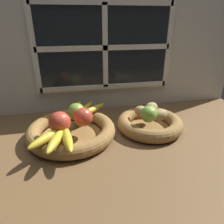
{
  "coord_description": "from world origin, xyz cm",
  "views": [
    {
      "loc": [
        -16.22,
        -70.73,
        43.48
      ],
      "look_at": [
        -1.82,
        1.74,
        9.48
      ],
      "focal_mm": 32.63,
      "sensor_mm": 36.0,
      "label": 1
    }
  ],
  "objects_px": {
    "apple_red_front": "(60,122)",
    "potato_small": "(160,115)",
    "chili_pepper": "(155,117)",
    "banana_bunch_back": "(85,109)",
    "apple_red_right": "(84,117)",
    "potato_back": "(151,108)",
    "lime_near": "(148,114)",
    "fruit_bowl_right": "(150,123)",
    "banana_bunch_front": "(58,138)",
    "potato_oblong": "(141,111)",
    "fruit_bowl_left": "(72,131)",
    "apple_green_back": "(76,112)",
    "potato_large": "(151,112)"
  },
  "relations": [
    {
      "from": "apple_red_front",
      "to": "potato_small",
      "type": "height_order",
      "value": "apple_red_front"
    },
    {
      "from": "chili_pepper",
      "to": "banana_bunch_back",
      "type": "bearing_deg",
      "value": 165.06
    },
    {
      "from": "apple_red_right",
      "to": "potato_back",
      "type": "relative_size",
      "value": 1.19
    },
    {
      "from": "apple_red_right",
      "to": "lime_near",
      "type": "bearing_deg",
      "value": -3.43
    },
    {
      "from": "fruit_bowl_right",
      "to": "banana_bunch_front",
      "type": "relative_size",
      "value": 1.55
    },
    {
      "from": "potato_back",
      "to": "banana_bunch_back",
      "type": "bearing_deg",
      "value": 166.46
    },
    {
      "from": "potato_oblong",
      "to": "potato_back",
      "type": "relative_size",
      "value": 1.01
    },
    {
      "from": "apple_red_right",
      "to": "apple_red_front",
      "type": "bearing_deg",
      "value": -160.49
    },
    {
      "from": "fruit_bowl_left",
      "to": "apple_red_front",
      "type": "distance_m",
      "value": 0.09
    },
    {
      "from": "lime_near",
      "to": "chili_pepper",
      "type": "xyz_separation_m",
      "value": [
        0.04,
        0.02,
        -0.02
      ]
    },
    {
      "from": "apple_green_back",
      "to": "potato_large",
      "type": "height_order",
      "value": "apple_green_back"
    },
    {
      "from": "fruit_bowl_left",
      "to": "potato_small",
      "type": "height_order",
      "value": "potato_small"
    },
    {
      "from": "potato_small",
      "to": "banana_bunch_back",
      "type": "bearing_deg",
      "value": 155.04
    },
    {
      "from": "banana_bunch_back",
      "to": "potato_large",
      "type": "height_order",
      "value": "potato_large"
    },
    {
      "from": "fruit_bowl_right",
      "to": "apple_green_back",
      "type": "height_order",
      "value": "apple_green_back"
    },
    {
      "from": "banana_bunch_back",
      "to": "potato_back",
      "type": "height_order",
      "value": "potato_back"
    },
    {
      "from": "fruit_bowl_left",
      "to": "lime_near",
      "type": "distance_m",
      "value": 0.31
    },
    {
      "from": "apple_red_front",
      "to": "apple_red_right",
      "type": "bearing_deg",
      "value": 19.51
    },
    {
      "from": "potato_back",
      "to": "lime_near",
      "type": "xyz_separation_m",
      "value": [
        -0.04,
        -0.07,
        0.01
      ]
    },
    {
      "from": "fruit_bowl_left",
      "to": "fruit_bowl_right",
      "type": "xyz_separation_m",
      "value": [
        0.33,
        0.0,
        0.0
      ]
    },
    {
      "from": "potato_small",
      "to": "chili_pepper",
      "type": "xyz_separation_m",
      "value": [
        -0.01,
        0.01,
        -0.01
      ]
    },
    {
      "from": "banana_bunch_back",
      "to": "potato_small",
      "type": "xyz_separation_m",
      "value": [
        0.29,
        -0.14,
        0.01
      ]
    },
    {
      "from": "banana_bunch_front",
      "to": "potato_oblong",
      "type": "xyz_separation_m",
      "value": [
        0.34,
        0.14,
        0.01
      ]
    },
    {
      "from": "fruit_bowl_right",
      "to": "chili_pepper",
      "type": "bearing_deg",
      "value": -45.07
    },
    {
      "from": "banana_bunch_front",
      "to": "banana_bunch_back",
      "type": "height_order",
      "value": "banana_bunch_front"
    },
    {
      "from": "potato_back",
      "to": "chili_pepper",
      "type": "bearing_deg",
      "value": -93.42
    },
    {
      "from": "potato_oblong",
      "to": "banana_bunch_back",
      "type": "bearing_deg",
      "value": 160.44
    },
    {
      "from": "apple_red_front",
      "to": "potato_large",
      "type": "bearing_deg",
      "value": 7.84
    },
    {
      "from": "potato_small",
      "to": "potato_back",
      "type": "xyz_separation_m",
      "value": [
        -0.01,
        0.07,
        0.0
      ]
    },
    {
      "from": "fruit_bowl_right",
      "to": "apple_red_front",
      "type": "distance_m",
      "value": 0.38
    },
    {
      "from": "banana_bunch_front",
      "to": "potato_oblong",
      "type": "height_order",
      "value": "potato_oblong"
    },
    {
      "from": "potato_small",
      "to": "banana_bunch_front",
      "type": "bearing_deg",
      "value": -167.98
    },
    {
      "from": "apple_red_right",
      "to": "potato_small",
      "type": "distance_m",
      "value": 0.31
    },
    {
      "from": "fruit_bowl_right",
      "to": "apple_red_front",
      "type": "relative_size",
      "value": 3.49
    },
    {
      "from": "apple_green_back",
      "to": "apple_red_right",
      "type": "relative_size",
      "value": 0.98
    },
    {
      "from": "fruit_bowl_left",
      "to": "apple_green_back",
      "type": "relative_size",
      "value": 4.92
    },
    {
      "from": "fruit_bowl_right",
      "to": "lime_near",
      "type": "distance_m",
      "value": 0.08
    },
    {
      "from": "potato_large",
      "to": "chili_pepper",
      "type": "relative_size",
      "value": 0.57
    },
    {
      "from": "apple_green_back",
      "to": "apple_red_right",
      "type": "xyz_separation_m",
      "value": [
        0.02,
        -0.06,
        0.0
      ]
    },
    {
      "from": "apple_red_right",
      "to": "chili_pepper",
      "type": "xyz_separation_m",
      "value": [
        0.29,
        0.0,
        -0.03
      ]
    },
    {
      "from": "apple_red_front",
      "to": "apple_red_right",
      "type": "relative_size",
      "value": 1.09
    },
    {
      "from": "fruit_bowl_left",
      "to": "potato_oblong",
      "type": "bearing_deg",
      "value": 4.87
    },
    {
      "from": "potato_back",
      "to": "potato_large",
      "type": "relative_size",
      "value": 0.81
    },
    {
      "from": "potato_back",
      "to": "banana_bunch_front",
      "type": "bearing_deg",
      "value": -158.51
    },
    {
      "from": "apple_green_back",
      "to": "potato_back",
      "type": "distance_m",
      "value": 0.32
    },
    {
      "from": "potato_oblong",
      "to": "potato_back",
      "type": "xyz_separation_m",
      "value": [
        0.05,
        0.01,
        0.0
      ]
    },
    {
      "from": "apple_green_back",
      "to": "lime_near",
      "type": "distance_m",
      "value": 0.29
    },
    {
      "from": "lime_near",
      "to": "chili_pepper",
      "type": "height_order",
      "value": "lime_near"
    },
    {
      "from": "banana_bunch_front",
      "to": "potato_small",
      "type": "xyz_separation_m",
      "value": [
        0.4,
        0.09,
        0.01
      ]
    },
    {
      "from": "banana_bunch_back",
      "to": "potato_back",
      "type": "relative_size",
      "value": 3.02
    }
  ]
}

